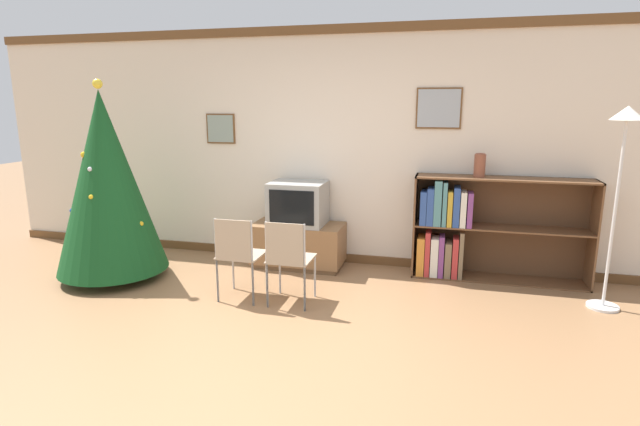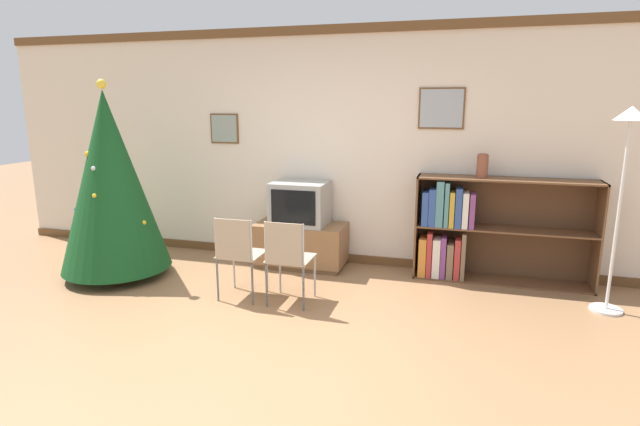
{
  "view_description": "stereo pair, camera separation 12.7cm",
  "coord_description": "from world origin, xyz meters",
  "px_view_note": "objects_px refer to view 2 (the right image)",
  "views": [
    {
      "loc": [
        1.38,
        -3.17,
        1.87
      ],
      "look_at": [
        0.22,
        1.34,
        0.83
      ],
      "focal_mm": 28.0,
      "sensor_mm": 36.0,
      "label": 1
    },
    {
      "loc": [
        1.5,
        -3.13,
        1.87
      ],
      "look_at": [
        0.22,
        1.34,
        0.83
      ],
      "focal_mm": 28.0,
      "sensor_mm": 36.0,
      "label": 2
    }
  ],
  "objects_px": {
    "christmas_tree": "(110,182)",
    "tv_console": "(301,245)",
    "folding_chair_left": "(238,252)",
    "folding_chair_right": "(288,257)",
    "television": "(300,203)",
    "vase": "(482,166)",
    "bookshelf": "(470,230)",
    "standing_lamp": "(626,157)"
  },
  "relations": [
    {
      "from": "bookshelf",
      "to": "folding_chair_left",
      "type": "bearing_deg",
      "value": -150.1
    },
    {
      "from": "vase",
      "to": "folding_chair_right",
      "type": "bearing_deg",
      "value": -144.35
    },
    {
      "from": "tv_console",
      "to": "television",
      "type": "bearing_deg",
      "value": -90.0
    },
    {
      "from": "folding_chair_left",
      "to": "standing_lamp",
      "type": "relative_size",
      "value": 0.45
    },
    {
      "from": "vase",
      "to": "christmas_tree",
      "type": "bearing_deg",
      "value": -165.77
    },
    {
      "from": "television",
      "to": "vase",
      "type": "distance_m",
      "value": 2.01
    },
    {
      "from": "christmas_tree",
      "to": "tv_console",
      "type": "distance_m",
      "value": 2.18
    },
    {
      "from": "folding_chair_left",
      "to": "folding_chair_right",
      "type": "xyz_separation_m",
      "value": [
        0.5,
        0.0,
        0.0
      ]
    },
    {
      "from": "christmas_tree",
      "to": "folding_chair_right",
      "type": "relative_size",
      "value": 2.56
    },
    {
      "from": "christmas_tree",
      "to": "tv_console",
      "type": "bearing_deg",
      "value": 25.67
    },
    {
      "from": "tv_console",
      "to": "folding_chair_right",
      "type": "xyz_separation_m",
      "value": [
        0.25,
        -1.14,
        0.22
      ]
    },
    {
      "from": "television",
      "to": "vase",
      "type": "bearing_deg",
      "value": 2.41
    },
    {
      "from": "tv_console",
      "to": "vase",
      "type": "relative_size",
      "value": 4.18
    },
    {
      "from": "christmas_tree",
      "to": "television",
      "type": "xyz_separation_m",
      "value": [
        1.83,
        0.88,
        -0.3
      ]
    },
    {
      "from": "folding_chair_right",
      "to": "bookshelf",
      "type": "distance_m",
      "value": 2.03
    },
    {
      "from": "tv_console",
      "to": "folding_chair_left",
      "type": "height_order",
      "value": "folding_chair_left"
    },
    {
      "from": "tv_console",
      "to": "vase",
      "type": "height_order",
      "value": "vase"
    },
    {
      "from": "tv_console",
      "to": "bookshelf",
      "type": "distance_m",
      "value": 1.9
    },
    {
      "from": "tv_console",
      "to": "bookshelf",
      "type": "bearing_deg",
      "value": 2.54
    },
    {
      "from": "christmas_tree",
      "to": "standing_lamp",
      "type": "height_order",
      "value": "christmas_tree"
    },
    {
      "from": "folding_chair_right",
      "to": "bookshelf",
      "type": "height_order",
      "value": "bookshelf"
    },
    {
      "from": "bookshelf",
      "to": "standing_lamp",
      "type": "relative_size",
      "value": 0.98
    },
    {
      "from": "folding_chair_right",
      "to": "vase",
      "type": "bearing_deg",
      "value": 35.65
    },
    {
      "from": "christmas_tree",
      "to": "tv_console",
      "type": "height_order",
      "value": "christmas_tree"
    },
    {
      "from": "bookshelf",
      "to": "tv_console",
      "type": "bearing_deg",
      "value": -177.46
    },
    {
      "from": "television",
      "to": "folding_chair_right",
      "type": "bearing_deg",
      "value": -77.54
    },
    {
      "from": "vase",
      "to": "standing_lamp",
      "type": "xyz_separation_m",
      "value": [
        1.15,
        -0.54,
        0.18
      ]
    },
    {
      "from": "folding_chair_left",
      "to": "bookshelf",
      "type": "xyz_separation_m",
      "value": [
        2.12,
        1.22,
        0.07
      ]
    },
    {
      "from": "folding_chair_left",
      "to": "standing_lamp",
      "type": "xyz_separation_m",
      "value": [
        3.35,
        0.67,
        0.94
      ]
    },
    {
      "from": "folding_chair_right",
      "to": "vase",
      "type": "xyz_separation_m",
      "value": [
        1.7,
        1.22,
        0.76
      ]
    },
    {
      "from": "christmas_tree",
      "to": "standing_lamp",
      "type": "xyz_separation_m",
      "value": [
        4.92,
        0.41,
        0.37
      ]
    },
    {
      "from": "television",
      "to": "bookshelf",
      "type": "bearing_deg",
      "value": 2.62
    },
    {
      "from": "standing_lamp",
      "to": "bookshelf",
      "type": "bearing_deg",
      "value": 155.84
    },
    {
      "from": "television",
      "to": "bookshelf",
      "type": "xyz_separation_m",
      "value": [
        1.87,
        0.09,
        -0.2
      ]
    },
    {
      "from": "folding_chair_left",
      "to": "bookshelf",
      "type": "bearing_deg",
      "value": 29.9
    },
    {
      "from": "folding_chair_left",
      "to": "vase",
      "type": "bearing_deg",
      "value": 28.97
    },
    {
      "from": "folding_chair_left",
      "to": "folding_chair_right",
      "type": "distance_m",
      "value": 0.5
    },
    {
      "from": "vase",
      "to": "bookshelf",
      "type": "bearing_deg",
      "value": 177.18
    },
    {
      "from": "bookshelf",
      "to": "folding_chair_right",
      "type": "bearing_deg",
      "value": -143.02
    },
    {
      "from": "christmas_tree",
      "to": "standing_lamp",
      "type": "bearing_deg",
      "value": 4.8
    },
    {
      "from": "folding_chair_right",
      "to": "vase",
      "type": "distance_m",
      "value": 2.22
    },
    {
      "from": "christmas_tree",
      "to": "standing_lamp",
      "type": "relative_size",
      "value": 1.14
    }
  ]
}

